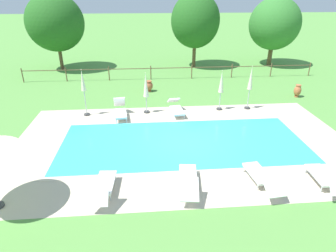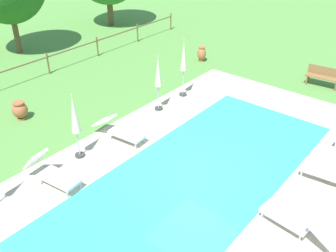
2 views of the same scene
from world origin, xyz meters
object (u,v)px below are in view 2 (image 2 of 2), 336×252
object	(u,v)px
sun_lounger_north_near_steps	(120,130)
wooden_bench_lawn_side	(323,76)
patio_umbrella_closed_row_west	(75,117)
terracotta_urn_by_tree	(20,110)
sun_lounger_south_mid	(334,173)
terracotta_urn_near_fence	(202,54)
sun_lounger_north_far	(52,173)
sun_lounger_north_end	(297,221)
patio_umbrella_closed_row_mid_west	(158,75)
patio_umbrella_closed_row_mid_east	(184,60)

from	to	relation	value
sun_lounger_north_near_steps	wooden_bench_lawn_side	world-z (taller)	wooden_bench_lawn_side
patio_umbrella_closed_row_west	terracotta_urn_by_tree	bearing A→B (deg)	86.99
sun_lounger_south_mid	terracotta_urn_by_tree	xyz separation A→B (m)	(-3.67, 10.64, 0.03)
wooden_bench_lawn_side	terracotta_urn_near_fence	world-z (taller)	wooden_bench_lawn_side
sun_lounger_north_far	sun_lounger_north_end	size ratio (longest dim) A/B	0.91
sun_lounger_north_end	terracotta_urn_near_fence	xyz separation A→B (m)	(8.28, 8.68, 0.07)
patio_umbrella_closed_row_mid_west	terracotta_urn_by_tree	distance (m)	5.45
patio_umbrella_closed_row_mid_west	wooden_bench_lawn_side	size ratio (longest dim) A/B	1.49
sun_lounger_north_near_steps	sun_lounger_north_end	distance (m)	6.61
sun_lounger_north_end	patio_umbrella_closed_row_mid_west	world-z (taller)	patio_umbrella_closed_row_mid_west
patio_umbrella_closed_row_west	patio_umbrella_closed_row_mid_east	bearing A→B (deg)	1.16
sun_lounger_north_far	terracotta_urn_near_fence	size ratio (longest dim) A/B	2.42
wooden_bench_lawn_side	sun_lounger_north_far	bearing A→B (deg)	162.83
patio_umbrella_closed_row_west	wooden_bench_lawn_side	bearing A→B (deg)	-21.66
sun_lounger_south_mid	patio_umbrella_closed_row_mid_east	world-z (taller)	patio_umbrella_closed_row_mid_east
sun_lounger_north_near_steps	patio_umbrella_closed_row_west	bearing A→B (deg)	169.86
sun_lounger_north_end	terracotta_urn_by_tree	size ratio (longest dim) A/B	2.93
sun_lounger_south_mid	sun_lounger_north_end	bearing A→B (deg)	178.96
patio_umbrella_closed_row_mid_east	terracotta_urn_by_tree	bearing A→B (deg)	147.31
sun_lounger_north_far	sun_lounger_north_end	world-z (taller)	sun_lounger_north_far
patio_umbrella_closed_row_mid_east	terracotta_urn_near_fence	bearing A→B (deg)	23.80
patio_umbrella_closed_row_west	patio_umbrella_closed_row_mid_east	xyz separation A→B (m)	(5.78, 0.12, 0.16)
wooden_bench_lawn_side	patio_umbrella_closed_row_west	bearing A→B (deg)	158.34
terracotta_urn_by_tree	patio_umbrella_closed_row_mid_west	bearing A→B (deg)	-42.40
sun_lounger_north_near_steps	wooden_bench_lawn_side	size ratio (longest dim) A/B	1.36
terracotta_urn_near_fence	sun_lounger_south_mid	bearing A→B (deg)	-123.23
sun_lounger_north_far	patio_umbrella_closed_row_mid_west	distance (m)	5.69
sun_lounger_north_end	wooden_bench_lawn_side	bearing A→B (deg)	16.30
sun_lounger_north_near_steps	terracotta_urn_near_fence	xyz separation A→B (m)	(7.97, 2.08, 0.07)
patio_umbrella_closed_row_west	patio_umbrella_closed_row_mid_east	distance (m)	5.79
terracotta_urn_by_tree	terracotta_urn_near_fence	bearing A→B (deg)	-11.49
sun_lounger_south_mid	patio_umbrella_closed_row_west	bearing A→B (deg)	119.12
sun_lounger_north_far	terracotta_urn_near_fence	world-z (taller)	sun_lounger_north_far
sun_lounger_north_near_steps	terracotta_urn_near_fence	size ratio (longest dim) A/B	2.60
patio_umbrella_closed_row_mid_east	sun_lounger_north_near_steps	bearing A→B (deg)	-174.46
patio_umbrella_closed_row_mid_west	terracotta_urn_by_tree	xyz separation A→B (m)	(-3.95, 3.60, -1.10)
patio_umbrella_closed_row_mid_east	wooden_bench_lawn_side	bearing A→B (deg)	-42.10
patio_umbrella_closed_row_west	wooden_bench_lawn_side	distance (m)	11.39
terracotta_urn_near_fence	sun_lounger_north_far	bearing A→B (deg)	-168.23
terracotta_urn_near_fence	patio_umbrella_closed_row_mid_west	bearing A→B (deg)	-162.72
sun_lounger_north_near_steps	patio_umbrella_closed_row_west	distance (m)	1.98
sun_lounger_north_far	sun_lounger_north_near_steps	bearing A→B (deg)	3.93
patio_umbrella_closed_row_west	terracotta_urn_near_fence	world-z (taller)	patio_umbrella_closed_row_west
patio_umbrella_closed_row_mid_west	patio_umbrella_closed_row_mid_east	distance (m)	1.65
wooden_bench_lawn_side	terracotta_urn_near_fence	size ratio (longest dim) A/B	1.91
sun_lounger_north_far	patio_umbrella_closed_row_mid_east	xyz separation A→B (m)	(7.19, 0.61, 1.25)
sun_lounger_north_end	patio_umbrella_closed_row_mid_east	bearing A→B (deg)	57.44
sun_lounger_north_far	sun_lounger_south_mid	xyz separation A→B (m)	(5.27, -6.44, -0.03)
patio_umbrella_closed_row_mid_west	terracotta_urn_near_fence	world-z (taller)	patio_umbrella_closed_row_mid_west
sun_lounger_north_far	terracotta_urn_by_tree	xyz separation A→B (m)	(1.60, 4.20, -0.00)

